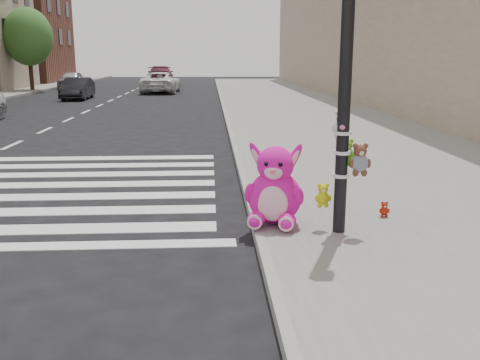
{
  "coord_description": "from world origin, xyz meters",
  "views": [
    {
      "loc": [
        0.93,
        -4.8,
        2.38
      ],
      "look_at": [
        1.32,
        2.22,
        0.75
      ],
      "focal_mm": 40.0,
      "sensor_mm": 36.0,
      "label": 1
    }
  ],
  "objects_px": {
    "pink_bunny": "(275,191)",
    "car_white_near": "(161,82)",
    "car_dark_far": "(78,88)",
    "signal_pole": "(346,102)",
    "red_teddy": "(384,209)"
  },
  "relations": [
    {
      "from": "signal_pole",
      "to": "red_teddy",
      "type": "xyz_separation_m",
      "value": [
        0.78,
        0.59,
        -1.57
      ]
    },
    {
      "from": "pink_bunny",
      "to": "signal_pole",
      "type": "bearing_deg",
      "value": -9.18
    },
    {
      "from": "signal_pole",
      "to": "pink_bunny",
      "type": "distance_m",
      "value": 1.52
    },
    {
      "from": "signal_pole",
      "to": "car_white_near",
      "type": "xyz_separation_m",
      "value": [
        -4.92,
        29.63,
        -1.14
      ]
    },
    {
      "from": "signal_pole",
      "to": "car_white_near",
      "type": "height_order",
      "value": "signal_pole"
    },
    {
      "from": "pink_bunny",
      "to": "car_white_near",
      "type": "distance_m",
      "value": 29.56
    },
    {
      "from": "red_teddy",
      "to": "car_white_near",
      "type": "height_order",
      "value": "car_white_near"
    },
    {
      "from": "signal_pole",
      "to": "car_white_near",
      "type": "distance_m",
      "value": 30.06
    },
    {
      "from": "pink_bunny",
      "to": "car_white_near",
      "type": "xyz_separation_m",
      "value": [
        -4.09,
        29.27,
        0.07
      ]
    },
    {
      "from": "red_teddy",
      "to": "pink_bunny",
      "type": "bearing_deg",
      "value": -166.47
    },
    {
      "from": "pink_bunny",
      "to": "car_dark_far",
      "type": "bearing_deg",
      "value": 123.17
    },
    {
      "from": "pink_bunny",
      "to": "car_white_near",
      "type": "bearing_deg",
      "value": 112.01
    },
    {
      "from": "signal_pole",
      "to": "red_teddy",
      "type": "distance_m",
      "value": 1.85
    },
    {
      "from": "car_dark_far",
      "to": "red_teddy",
      "type": "bearing_deg",
      "value": -68.38
    },
    {
      "from": "signal_pole",
      "to": "car_dark_far",
      "type": "bearing_deg",
      "value": 110.59
    }
  ]
}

